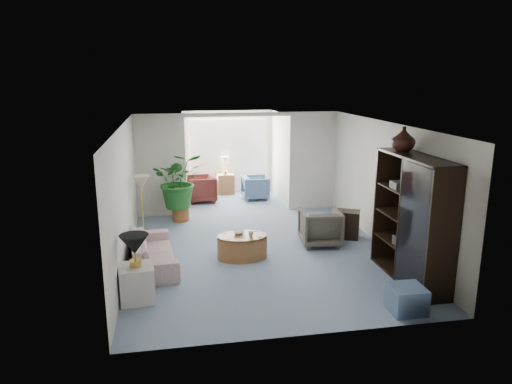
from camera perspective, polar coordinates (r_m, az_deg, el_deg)
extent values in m
plane|color=#8494AF|center=(9.27, 0.67, -7.50)|extent=(6.00, 6.00, 0.00)
plane|color=#8494AF|center=(13.12, -2.73, -1.09)|extent=(2.60, 2.60, 0.00)
cube|color=beige|center=(11.67, -11.37, 3.08)|extent=(1.20, 0.12, 2.50)
cube|color=beige|center=(12.20, 6.79, 3.70)|extent=(1.20, 0.12, 2.50)
cube|color=beige|center=(11.63, -2.14, 9.27)|extent=(2.60, 0.12, 0.10)
cube|color=white|center=(13.90, -3.40, 5.63)|extent=(2.20, 0.02, 1.50)
cube|color=white|center=(13.87, -3.38, 5.61)|extent=(2.20, 0.02, 1.50)
cube|color=#B7A992|center=(9.48, 15.60, 3.17)|extent=(0.04, 0.50, 0.40)
imported|color=beige|center=(8.84, -12.28, -6.99)|extent=(0.93, 1.96, 0.55)
cube|color=silver|center=(7.60, -14.11, -10.59)|extent=(0.56, 0.56, 0.56)
cone|color=black|center=(7.37, -14.39, -6.11)|extent=(0.44, 0.44, 0.30)
cone|color=beige|center=(9.97, -13.62, 1.15)|extent=(0.36, 0.36, 0.28)
cylinder|color=#996637|center=(9.02, -1.65, -6.58)|extent=(1.12, 1.12, 0.45)
imported|color=silver|center=(9.02, -2.07, -4.88)|extent=(0.25, 0.25, 0.05)
imported|color=beige|center=(8.86, -0.60, -5.09)|extent=(0.12, 0.12, 0.09)
imported|color=#585246|center=(9.77, 7.71, -4.20)|extent=(0.85, 0.87, 0.74)
cube|color=black|center=(10.29, 10.91, -3.82)|extent=(0.61, 0.56, 0.59)
cube|color=black|center=(8.26, 18.24, -3.13)|extent=(0.51, 1.91, 2.12)
imported|color=black|center=(8.43, 17.28, 6.10)|extent=(0.40, 0.40, 0.41)
cube|color=slate|center=(7.43, 17.63, -12.15)|extent=(0.50, 0.50, 0.39)
cylinder|color=#98552C|center=(11.45, -9.02, -2.64)|extent=(0.40, 0.40, 0.32)
imported|color=#205F20|center=(11.25, -9.17, 1.39)|extent=(1.19, 1.03, 1.33)
imported|color=slate|center=(13.26, -0.06, 0.55)|extent=(0.73, 0.71, 0.66)
imported|color=#5C241F|center=(13.08, -6.55, 0.41)|extent=(0.80, 0.78, 0.72)
cube|color=#996637|center=(13.89, -3.66, 0.97)|extent=(0.48, 0.38, 0.59)
cube|color=#4E4A49|center=(8.11, 18.39, -3.21)|extent=(0.30, 0.26, 0.16)
cube|color=#494744|center=(8.43, 17.00, 0.69)|extent=(0.30, 0.26, 0.16)
cube|color=#322E27|center=(7.82, 19.37, -0.49)|extent=(0.30, 0.26, 0.16)
cube|color=#2D2A29|center=(8.47, 17.30, -5.61)|extent=(0.30, 0.26, 0.16)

